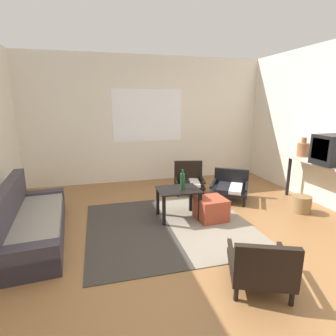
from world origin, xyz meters
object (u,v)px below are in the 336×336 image
Objects in this scene: armchair_striped_foreground at (261,266)px; console_shelf at (325,168)px; armchair_by_window at (189,179)px; glass_bottle at (183,181)px; armchair_corner at (230,186)px; ottoman_orange at (211,209)px; crt_television at (334,150)px; coffee_table at (178,195)px; clay_vase at (303,149)px; couch at (29,223)px; wicker_basket at (301,204)px.

armchair_striped_foreground is 0.47× the size of console_shelf.
glass_bottle is (-0.51, -1.16, 0.34)m from armchair_by_window.
armchair_corner is 1.05m from ottoman_orange.
armchair_striped_foreground is 1.47× the size of crt_television.
clay_vase is at bearing 4.87° from coffee_table.
console_shelf reaches higher than armchair_striped_foreground.
crt_television reaches higher than couch.
armchair_striped_foreground is (-0.30, -2.93, -0.00)m from armchair_by_window.
console_shelf reaches higher than ottoman_orange.
armchair_corner is at bearing 27.49° from glass_bottle.
crt_television is at bearing 32.64° from armchair_striped_foreground.
armchair_corner reaches higher than coffee_table.
wicker_basket is at bearing -7.95° from coffee_table.
couch is 2.84m from armchair_striped_foreground.
ottoman_orange is at bearing 83.42° from armchair_striped_foreground.
clay_vase reaches higher than glass_bottle.
couch is 3.05× the size of armchair_by_window.
armchair_striped_foreground is 1.81m from glass_bottle.
clay_vase is at bearing 4.38° from couch.
console_shelf is (1.87, -0.13, 0.55)m from ottoman_orange.
couch is 6.86× the size of wicker_basket.
wicker_basket is (2.01, -0.28, -0.23)m from coffee_table.
armchair_corner is 1.74m from crt_television.
armchair_by_window is at bearing 84.19° from armchair_striped_foreground.
clay_vase is (1.76, -0.98, 0.69)m from armchair_by_window.
ottoman_orange is at bearing -94.91° from armchair_by_window.
coffee_table is 0.53m from ottoman_orange.
armchair_striped_foreground is 2.72× the size of glass_bottle.
armchair_by_window is 2.27× the size of glass_bottle.
armchair_by_window is at bearing 139.65° from console_shelf.
armchair_by_window is 2.35m from console_shelf.
wicker_basket is at bearing -3.77° from ottoman_orange.
wicker_basket is (-0.33, 0.16, -0.90)m from crt_television.
console_shelf reaches higher than coffee_table.
armchair_corner is at bearing 12.68° from couch.
armchair_corner reaches higher than wicker_basket.
armchair_by_window reaches higher than wicker_basket.
couch is 3.31m from armchair_corner.
clay_vase is at bearing 89.72° from crt_television.
couch is 4.06m from wicker_basket.
glass_bottle is at bearing 11.99° from coffee_table.
console_shelf is at bearing -2.29° from couch.
glass_bottle is (-0.21, 1.77, 0.35)m from armchair_striped_foreground.
coffee_table is at bearing 3.81° from couch.
console_shelf is (2.34, -0.31, 0.35)m from coffee_table.
clay_vase reaches higher than coffee_table.
crt_television is at bearing -41.59° from armchair_corner.
clay_vase is (0.00, 0.64, -0.10)m from crt_television.
crt_television reaches higher than armchair_by_window.
glass_bottle reaches higher than ottoman_orange.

